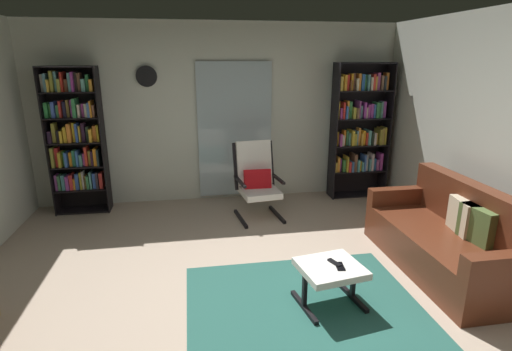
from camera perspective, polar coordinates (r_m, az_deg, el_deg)
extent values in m
plane|color=tan|center=(3.69, -1.03, -18.01)|extent=(7.02, 7.02, 0.00)
cube|color=silver|center=(5.98, -5.30, 8.82)|extent=(5.60, 0.06, 2.60)
cube|color=silver|center=(5.97, -3.03, 6.43)|extent=(1.10, 0.01, 2.00)
cube|color=#275B50|center=(3.62, 7.30, -18.84)|extent=(2.03, 1.83, 0.01)
cube|color=black|center=(6.02, -27.59, 4.16)|extent=(0.02, 0.30, 2.00)
cube|color=black|center=(5.84, -21.04, 4.61)|extent=(0.02, 0.30, 2.00)
cube|color=black|center=(6.06, -24.05, 4.67)|extent=(0.72, 0.02, 2.00)
cube|color=black|center=(6.18, -23.30, -4.54)|extent=(0.68, 0.28, 0.02)
cube|color=black|center=(6.08, -23.63, -1.75)|extent=(0.68, 0.28, 0.02)
cube|color=black|center=(5.99, -24.00, 1.28)|extent=(0.68, 0.28, 0.02)
cube|color=black|center=(5.92, -24.37, 4.39)|extent=(0.68, 0.28, 0.02)
cube|color=black|center=(5.87, -24.75, 7.57)|extent=(0.68, 0.28, 0.02)
cube|color=black|center=(5.84, -25.15, 10.79)|extent=(0.68, 0.28, 0.02)
cube|color=black|center=(5.82, -25.54, 13.88)|extent=(0.68, 0.28, 0.02)
cube|color=#8A418C|center=(6.12, -26.61, -0.84)|extent=(0.03, 0.14, 0.22)
cube|color=#3F7B4C|center=(6.14, -26.23, -0.81)|extent=(0.03, 0.18, 0.21)
cube|color=teal|center=(6.10, -25.79, -0.82)|extent=(0.04, 0.15, 0.21)
cube|color=#993F9A|center=(6.10, -25.28, -0.84)|extent=(0.04, 0.21, 0.20)
cube|color=red|center=(6.08, -24.85, -0.76)|extent=(0.04, 0.18, 0.21)
cube|color=orange|center=(6.06, -24.52, -1.06)|extent=(0.03, 0.13, 0.15)
cube|color=#3657A7|center=(6.05, -24.18, -0.70)|extent=(0.04, 0.15, 0.22)
cube|color=olive|center=(6.05, -23.71, -0.56)|extent=(0.03, 0.18, 0.24)
cube|color=beige|center=(6.02, -23.50, -0.53)|extent=(0.02, 0.12, 0.26)
cube|color=brown|center=(6.04, -23.19, -0.77)|extent=(0.02, 0.12, 0.19)
cube|color=#347B49|center=(6.03, -22.87, -0.77)|extent=(0.03, 0.18, 0.19)
cube|color=#579C95|center=(6.03, -22.51, -0.49)|extent=(0.03, 0.19, 0.24)
cube|color=#3659B3|center=(6.00, -22.11, -0.63)|extent=(0.04, 0.13, 0.22)
cube|color=#2F2932|center=(5.99, -21.74, -0.55)|extent=(0.03, 0.16, 0.23)
cube|color=red|center=(5.99, -21.25, -0.56)|extent=(0.04, 0.16, 0.22)
cube|color=#A09E3D|center=(6.06, -26.95, 2.45)|extent=(0.04, 0.23, 0.27)
cube|color=red|center=(6.02, -26.56, 2.39)|extent=(0.04, 0.11, 0.26)
cube|color=gold|center=(6.01, -26.17, 2.16)|extent=(0.03, 0.20, 0.21)
cube|color=#3D903B|center=(6.03, -25.73, 2.24)|extent=(0.03, 0.14, 0.21)
cube|color=#3660B5|center=(5.99, -25.45, 2.17)|extent=(0.03, 0.19, 0.20)
cube|color=orange|center=(5.99, -24.97, 2.19)|extent=(0.04, 0.12, 0.19)
cube|color=#2E7954|center=(5.98, -24.58, 2.34)|extent=(0.04, 0.13, 0.22)
cube|color=#3B6DB9|center=(5.96, -24.16, 2.34)|extent=(0.03, 0.18, 0.21)
cube|color=#5B9C8F|center=(5.98, -23.71, 2.13)|extent=(0.04, 0.18, 0.15)
cube|color=#923482|center=(5.96, -23.32, 2.24)|extent=(0.02, 0.16, 0.18)
cube|color=red|center=(5.95, -23.06, 2.68)|extent=(0.03, 0.21, 0.26)
cube|color=#A38A2D|center=(5.94, -22.67, 2.41)|extent=(0.03, 0.14, 0.20)
cube|color=#2E1932|center=(5.92, -22.36, 2.37)|extent=(0.03, 0.17, 0.20)
cube|color=orange|center=(5.92, -21.93, 2.62)|extent=(0.04, 0.23, 0.24)
cube|color=#1E2C2E|center=(5.89, -21.60, 2.52)|extent=(0.03, 0.22, 0.22)
cube|color=#2C1A33|center=(5.98, -27.34, 4.97)|extent=(0.04, 0.18, 0.16)
cube|color=olive|center=(5.99, -26.90, 5.53)|extent=(0.04, 0.14, 0.26)
cube|color=#26242B|center=(5.96, -26.42, 5.08)|extent=(0.04, 0.11, 0.16)
cube|color=gold|center=(5.94, -26.01, 5.09)|extent=(0.03, 0.19, 0.16)
cube|color=gold|center=(5.92, -25.61, 5.35)|extent=(0.04, 0.14, 0.21)
cube|color=orange|center=(5.91, -25.11, 5.61)|extent=(0.04, 0.19, 0.25)
cube|color=gold|center=(5.90, -24.61, 5.69)|extent=(0.03, 0.11, 0.26)
cube|color=#3458B5|center=(5.89, -24.23, 5.66)|extent=(0.03, 0.17, 0.25)
cube|color=gold|center=(5.89, -23.89, 5.52)|extent=(0.02, 0.14, 0.21)
cube|color=#2D182D|center=(5.88, -23.44, 5.75)|extent=(0.04, 0.14, 0.25)
cube|color=#1F2D21|center=(5.88, -22.88, 5.56)|extent=(0.04, 0.15, 0.20)
cube|color=gold|center=(5.84, -22.53, 5.41)|extent=(0.03, 0.19, 0.17)
cube|color=orange|center=(5.86, -22.06, 5.67)|extent=(0.04, 0.13, 0.21)
cube|color=gold|center=(5.85, -21.64, 5.76)|extent=(0.03, 0.18, 0.22)
cube|color=#2F8C44|center=(5.93, -27.78, 8.31)|extent=(0.04, 0.14, 0.20)
cube|color=#3A8A3E|center=(5.94, -27.23, 8.29)|extent=(0.03, 0.15, 0.18)
cube|color=#3E5AB8|center=(5.92, -26.93, 8.47)|extent=(0.04, 0.20, 0.21)
cube|color=#3E8F52|center=(5.92, -26.42, 8.28)|extent=(0.04, 0.15, 0.16)
cube|color=red|center=(5.89, -26.16, 8.57)|extent=(0.03, 0.16, 0.22)
cube|color=#201B32|center=(5.89, -25.67, 8.57)|extent=(0.04, 0.14, 0.21)
cube|color=brown|center=(5.86, -25.29, 8.70)|extent=(0.04, 0.12, 0.23)
cube|color=#96378F|center=(5.85, -24.87, 8.74)|extent=(0.03, 0.12, 0.23)
cube|color=#34844C|center=(5.83, -24.46, 8.86)|extent=(0.04, 0.23, 0.25)
cube|color=beige|center=(5.84, -23.92, 8.55)|extent=(0.03, 0.22, 0.17)
cube|color=#99378C|center=(5.84, -23.48, 8.63)|extent=(0.03, 0.15, 0.18)
cube|color=beige|center=(5.79, -23.10, 8.62)|extent=(0.03, 0.16, 0.18)
cube|color=#3C61A6|center=(5.80, -22.73, 8.75)|extent=(0.03, 0.24, 0.19)
cube|color=orange|center=(5.78, -22.49, 8.87)|extent=(0.02, 0.22, 0.22)
cube|color=brown|center=(5.79, -22.16, 8.63)|extent=(0.03, 0.19, 0.16)
cube|color=beige|center=(5.92, -28.22, 11.62)|extent=(0.03, 0.14, 0.22)
cube|color=teal|center=(5.90, -27.81, 11.71)|extent=(0.03, 0.21, 0.23)
cube|color=gold|center=(5.88, -27.46, 11.38)|extent=(0.03, 0.22, 0.16)
cube|color=olive|center=(5.90, -27.05, 11.96)|extent=(0.03, 0.23, 0.26)
cube|color=#5C9AA0|center=(5.86, -26.72, 11.95)|extent=(0.03, 0.12, 0.26)
cube|color=#9D983D|center=(5.85, -26.22, 11.56)|extent=(0.03, 0.23, 0.17)
cube|color=red|center=(5.86, -25.91, 12.01)|extent=(0.02, 0.23, 0.25)
cube|color=brown|center=(5.85, -25.47, 11.60)|extent=(0.04, 0.13, 0.15)
cube|color=#589B9F|center=(5.84, -25.03, 12.05)|extent=(0.04, 0.19, 0.24)
cube|color=#9A3597|center=(5.82, -24.68, 12.15)|extent=(0.03, 0.23, 0.25)
cube|color=black|center=(5.81, -24.36, 12.16)|extent=(0.03, 0.12, 0.24)
cube|color=brown|center=(5.80, -23.94, 12.15)|extent=(0.04, 0.15, 0.23)
cube|color=#5B9D95|center=(5.78, -23.41, 11.83)|extent=(0.04, 0.20, 0.16)
cube|color=#2B7942|center=(5.76, -22.96, 12.14)|extent=(0.04, 0.11, 0.22)
cube|color=orange|center=(5.76, -22.45, 11.89)|extent=(0.04, 0.21, 0.15)
cube|color=black|center=(6.10, 11.06, 6.06)|extent=(0.02, 0.30, 2.04)
cube|color=black|center=(6.45, 18.17, 6.09)|extent=(0.02, 0.30, 2.04)
cube|color=black|center=(6.39, 14.20, 6.33)|extent=(0.86, 0.02, 2.04)
cube|color=black|center=(6.51, 14.08, -2.61)|extent=(0.83, 0.28, 0.02)
cube|color=black|center=(6.40, 14.32, 0.71)|extent=(0.83, 0.28, 0.02)
cube|color=black|center=(6.30, 14.58, 4.27)|extent=(0.83, 0.28, 0.02)
cube|color=black|center=(6.23, 14.85, 7.93)|extent=(0.83, 0.28, 0.02)
cube|color=black|center=(6.19, 15.13, 11.65)|extent=(0.83, 0.28, 0.02)
cube|color=black|center=(6.17, 15.41, 15.27)|extent=(0.83, 0.28, 0.02)
cube|color=gold|center=(6.23, 11.16, 1.31)|extent=(0.04, 0.19, 0.15)
cube|color=orange|center=(6.26, 11.50, 1.70)|extent=(0.04, 0.20, 0.23)
cube|color=#993191|center=(6.27, 11.90, 1.53)|extent=(0.03, 0.10, 0.19)
cube|color=#3D843B|center=(6.28, 12.34, 1.49)|extent=(0.04, 0.15, 0.18)
cube|color=gold|center=(6.27, 12.74, 1.73)|extent=(0.02, 0.21, 0.24)
cube|color=red|center=(6.29, 13.05, 1.36)|extent=(0.04, 0.21, 0.16)
cube|color=#3F6AA6|center=(6.31, 13.41, 1.38)|extent=(0.03, 0.22, 0.16)
cube|color=brown|center=(6.34, 13.75, 1.93)|extent=(0.04, 0.23, 0.27)
cube|color=teal|center=(6.35, 14.16, 1.54)|extent=(0.03, 0.24, 0.18)
cube|color=gold|center=(6.37, 14.48, 1.46)|extent=(0.03, 0.16, 0.16)
cube|color=teal|center=(6.39, 14.74, 1.44)|extent=(0.02, 0.23, 0.15)
cube|color=#3D64B7|center=(6.39, 15.08, 1.87)|extent=(0.02, 0.20, 0.25)
cube|color=#BCB7AD|center=(6.40, 15.40, 1.85)|extent=(0.04, 0.11, 0.25)
cube|color=teal|center=(6.45, 15.66, 1.67)|extent=(0.03, 0.24, 0.19)
cube|color=beige|center=(6.43, 16.09, 1.97)|extent=(0.03, 0.19, 0.27)
cube|color=#2C61A1|center=(6.47, 16.42, 1.64)|extent=(0.04, 0.15, 0.18)
cube|color=#9D4786|center=(6.49, 16.81, 1.56)|extent=(0.04, 0.16, 0.16)
cube|color=#99358C|center=(6.50, 17.27, 2.01)|extent=(0.04, 0.17, 0.27)
cube|color=gold|center=(6.15, 11.37, 5.24)|extent=(0.04, 0.15, 0.21)
cube|color=#9D3D87|center=(6.14, 11.81, 5.10)|extent=(0.03, 0.22, 0.19)
cube|color=beige|center=(6.18, 12.11, 5.03)|extent=(0.04, 0.20, 0.16)
cube|color=orange|center=(6.19, 12.45, 5.35)|extent=(0.03, 0.11, 0.23)
cube|color=#3A7C4B|center=(6.21, 12.82, 5.34)|extent=(0.03, 0.11, 0.22)
cube|color=#579590|center=(6.23, 13.09, 5.19)|extent=(0.03, 0.14, 0.19)
cube|color=gold|center=(6.23, 13.42, 5.38)|extent=(0.03, 0.24, 0.23)
cube|color=#A69D31|center=(6.26, 13.74, 5.16)|extent=(0.04, 0.22, 0.18)
cube|color=teal|center=(6.26, 14.09, 5.32)|extent=(0.02, 0.17, 0.22)
cube|color=orange|center=(6.25, 14.44, 5.48)|extent=(0.03, 0.11, 0.26)
cube|color=gold|center=(6.28, 14.68, 5.15)|extent=(0.02, 0.21, 0.18)
cube|color=orange|center=(6.28, 15.05, 5.29)|extent=(0.04, 0.12, 0.22)
cube|color=red|center=(6.33, 15.30, 5.21)|extent=(0.02, 0.22, 0.19)
cube|color=#569F9A|center=(6.34, 15.65, 5.36)|extent=(0.04, 0.22, 0.22)
cube|color=black|center=(6.34, 16.08, 5.19)|extent=(0.03, 0.21, 0.19)
cube|color=beige|center=(6.35, 16.39, 5.16)|extent=(0.03, 0.20, 0.19)
cube|color=gold|center=(6.40, 16.59, 5.17)|extent=(0.04, 0.17, 0.18)
cube|color=olive|center=(6.40, 17.11, 5.40)|extent=(0.04, 0.23, 0.23)
cube|color=#A58B3E|center=(6.43, 17.38, 5.51)|extent=(0.03, 0.23, 0.25)
cube|color=olive|center=(6.42, 17.77, 5.51)|extent=(0.03, 0.18, 0.26)
cube|color=gold|center=(6.08, 11.53, 9.22)|extent=(0.03, 0.17, 0.25)
cube|color=#9C388D|center=(6.10, 11.80, 8.79)|extent=(0.03, 0.23, 0.16)
cube|color=red|center=(6.09, 12.22, 9.16)|extent=(0.03, 0.22, 0.24)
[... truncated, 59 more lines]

